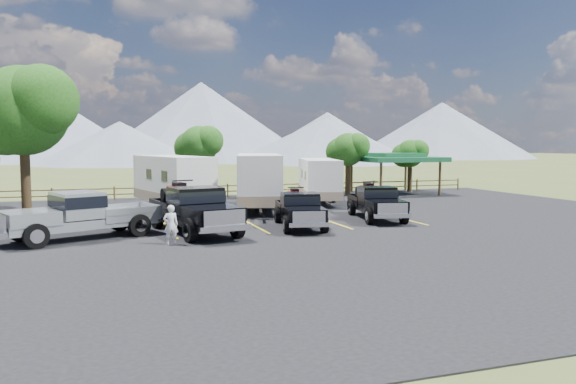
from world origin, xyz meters
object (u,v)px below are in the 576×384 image
object	(u,v)px
rig_left	(193,208)
trailer_left	(173,182)
person_b	(198,213)
rig_center	(299,209)
pickup_silver	(82,214)
tree_big_nw	(22,111)
pavilion	(394,158)
trailer_right	(319,180)
person_a	(171,225)
trailer_center	(259,181)
rig_right	(376,201)

from	to	relation	value
rig_left	trailer_left	world-z (taller)	trailer_left
rig_left	person_b	bearing A→B (deg)	-74.78
rig_center	pickup_silver	distance (m)	9.63
tree_big_nw	trailer_left	size ratio (longest dim) A/B	0.85
person_b	pavilion	bearing A→B (deg)	-6.54
pavilion	trailer_right	distance (m)	9.66
rig_left	trailer_left	bearing A→B (deg)	77.05
person_a	trailer_right	bearing A→B (deg)	-133.22
rig_center	trailer_center	size ratio (longest dim) A/B	0.60
rig_center	rig_right	xyz separation A→B (m)	(4.76, 1.40, 0.04)
rig_left	person_a	size ratio (longest dim) A/B	4.52
pickup_silver	person_b	world-z (taller)	pickup_silver
rig_right	person_a	xyz separation A→B (m)	(-11.07, -4.15, -0.13)
trailer_right	tree_big_nw	bearing A→B (deg)	-154.53
trailer_right	pickup_silver	world-z (taller)	trailer_right
pavilion	rig_right	xyz separation A→B (m)	(-8.34, -12.86, -1.83)
rig_center	pickup_silver	xyz separation A→B (m)	(-9.62, -0.20, 0.14)
rig_left	trailer_right	bearing A→B (deg)	32.37
trailer_left	person_a	size ratio (longest dim) A/B	5.88
rig_center	person_b	bearing A→B (deg)	-165.52
trailer_left	pickup_silver	xyz separation A→B (m)	(-4.85, -9.01, -0.65)
rig_left	person_b	size ratio (longest dim) A/B	3.87
pavilion	rig_left	world-z (taller)	pavilion
rig_center	pickup_silver	size ratio (longest dim) A/B	0.83
rig_center	person_a	xyz separation A→B (m)	(-6.31, -2.75, -0.09)
rig_center	rig_right	world-z (taller)	rig_right
rig_left	pickup_silver	distance (m)	4.65
tree_big_nw	trailer_right	size ratio (longest dim) A/B	0.94
tree_big_nw	rig_right	bearing A→B (deg)	-15.85
rig_left	trailer_center	world-z (taller)	trailer_center
rig_right	person_b	bearing A→B (deg)	-158.49
tree_big_nw	pickup_silver	xyz separation A→B (m)	(2.82, -6.49, -4.54)
rig_right	rig_center	bearing A→B (deg)	-152.08
rig_right	trailer_center	xyz separation A→B (m)	(-4.72, 5.72, 0.81)
pavilion	person_a	bearing A→B (deg)	-138.77
trailer_right	pickup_silver	xyz separation A→B (m)	(-14.43, -9.65, -0.50)
pickup_silver	pavilion	bearing A→B (deg)	99.91
rig_right	trailer_center	world-z (taller)	trailer_center
rig_right	pickup_silver	xyz separation A→B (m)	(-14.39, -1.60, 0.10)
rig_center	trailer_right	world-z (taller)	trailer_right
trailer_right	pavilion	bearing A→B (deg)	45.19
trailer_center	pickup_silver	distance (m)	12.14
trailer_left	person_a	bearing A→B (deg)	-111.50
tree_big_nw	trailer_center	size ratio (longest dim) A/B	0.83
trailer_center	pickup_silver	xyz separation A→B (m)	(-9.66, -7.32, -0.70)
trailer_right	person_b	xyz separation A→B (m)	(-9.64, -9.74, -0.60)
rig_center	trailer_right	bearing A→B (deg)	74.09
pickup_silver	trailer_center	bearing A→B (deg)	104.58
tree_big_nw	trailer_center	distance (m)	13.09
rig_right	trailer_left	size ratio (longest dim) A/B	0.65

